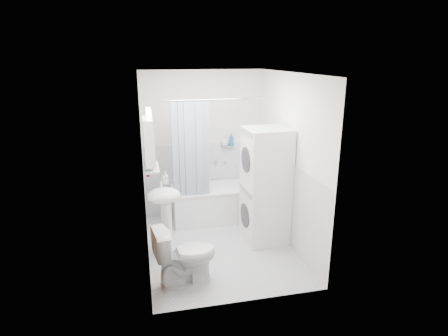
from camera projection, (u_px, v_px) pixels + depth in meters
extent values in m
plane|color=#B9B9BE|center=(220.00, 245.00, 5.35)|extent=(2.60, 2.60, 0.00)
plane|color=white|center=(203.00, 144.00, 6.22)|extent=(2.00, 0.00, 2.00)
plane|color=white|center=(246.00, 200.00, 3.79)|extent=(2.00, 0.00, 2.00)
plane|color=white|center=(143.00, 170.00, 4.80)|extent=(0.00, 2.60, 2.60)
plane|color=white|center=(289.00, 161.00, 5.22)|extent=(0.00, 2.60, 2.60)
plane|color=white|center=(219.00, 73.00, 4.66)|extent=(2.60, 2.60, 0.00)
plane|color=white|center=(204.00, 178.00, 6.38)|extent=(1.98, 0.00, 1.98)
plane|color=white|center=(147.00, 213.00, 4.97)|extent=(0.00, 2.58, 2.58)
plane|color=white|center=(287.00, 201.00, 5.39)|extent=(0.00, 2.58, 2.58)
plane|color=brown|center=(148.00, 211.00, 4.04)|extent=(0.00, 2.00, 2.00)
cylinder|color=silver|center=(150.00, 200.00, 4.35)|extent=(0.04, 0.04, 0.04)
cube|color=white|center=(217.00, 204.00, 6.17)|extent=(1.45, 0.68, 0.53)
cube|color=white|center=(217.00, 188.00, 6.09)|extent=(1.47, 0.70, 0.03)
cube|color=silver|center=(217.00, 194.00, 6.12)|extent=(1.27, 0.50, 0.20)
cylinder|color=silver|center=(225.00, 162.00, 6.34)|extent=(0.04, 0.12, 0.04)
cylinder|color=silver|center=(221.00, 99.00, 5.40)|extent=(1.65, 0.02, 0.02)
cube|color=#15234B|center=(176.00, 152.00, 5.47)|extent=(0.10, 0.02, 1.45)
cube|color=#15234B|center=(182.00, 152.00, 5.49)|extent=(0.10, 0.02, 1.45)
cube|color=#15234B|center=(188.00, 152.00, 5.51)|extent=(0.10, 0.02, 1.45)
cube|color=#15234B|center=(194.00, 151.00, 5.53)|extent=(0.10, 0.02, 1.45)
cube|color=#15234B|center=(200.00, 151.00, 5.55)|extent=(0.10, 0.02, 1.45)
cube|color=#15234B|center=(206.00, 151.00, 5.57)|extent=(0.10, 0.02, 1.45)
ellipsoid|color=white|center=(164.00, 196.00, 4.89)|extent=(0.44, 0.37, 0.20)
cylinder|color=white|center=(167.00, 228.00, 5.04)|extent=(0.14, 0.14, 0.75)
cylinder|color=silver|center=(161.00, 184.00, 4.99)|extent=(0.03, 0.03, 0.14)
cylinder|color=silver|center=(161.00, 180.00, 4.93)|extent=(0.02, 0.10, 0.02)
cube|color=white|center=(149.00, 141.00, 4.81)|extent=(0.12, 0.50, 0.60)
cube|color=white|center=(154.00, 141.00, 4.82)|extent=(0.01, 0.47, 0.57)
cube|color=#FFEABF|center=(149.00, 112.00, 4.70)|extent=(0.06, 0.45, 0.06)
cube|color=silver|center=(152.00, 167.00, 4.91)|extent=(0.18, 0.54, 0.02)
cube|color=silver|center=(228.00, 146.00, 6.27)|extent=(0.22, 0.06, 0.02)
cube|color=#571729|center=(146.00, 147.00, 5.41)|extent=(0.05, 0.34, 0.80)
cube|color=#571729|center=(147.00, 122.00, 5.31)|extent=(0.03, 0.30, 0.08)
cylinder|color=silver|center=(144.00, 119.00, 5.29)|extent=(0.02, 0.04, 0.02)
cube|color=white|center=(265.00, 213.00, 5.43)|extent=(0.61, 0.61, 0.83)
cylinder|color=#2D2D33|center=(245.00, 215.00, 5.37)|extent=(0.03, 0.35, 0.35)
cube|color=gray|center=(245.00, 191.00, 5.26)|extent=(0.03, 0.53, 0.08)
cube|color=white|center=(267.00, 158.00, 5.19)|extent=(0.61, 0.61, 0.83)
cylinder|color=#2D2D33|center=(246.00, 160.00, 5.13)|extent=(0.03, 0.35, 0.35)
cube|color=gray|center=(246.00, 133.00, 5.02)|extent=(0.03, 0.53, 0.08)
imported|color=white|center=(185.00, 255.00, 4.39)|extent=(0.79, 0.51, 0.72)
imported|color=gray|center=(166.00, 181.00, 5.16)|extent=(0.08, 0.17, 0.08)
imported|color=gray|center=(152.00, 167.00, 4.76)|extent=(0.07, 0.18, 0.07)
imported|color=gray|center=(151.00, 160.00, 5.01)|extent=(0.10, 0.09, 0.10)
imported|color=gray|center=(224.00, 142.00, 6.23)|extent=(0.13, 0.17, 0.13)
imported|color=#275D9C|center=(231.00, 143.00, 6.27)|extent=(0.08, 0.21, 0.08)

